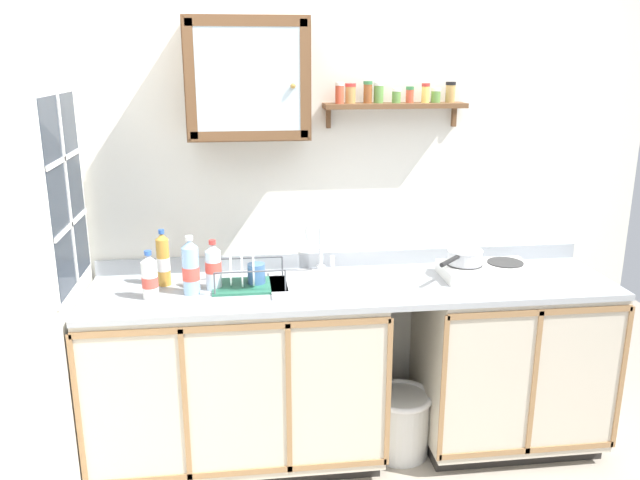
{
  "coord_description": "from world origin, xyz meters",
  "views": [
    {
      "loc": [
        -0.53,
        -2.52,
        2.01
      ],
      "look_at": [
        -0.15,
        0.51,
        1.14
      ],
      "focal_mm": 35.83,
      "sensor_mm": 36.0,
      "label": 1
    }
  ],
  "objects_px": {
    "trash_bin": "(401,421)",
    "bottle_water_blue_3": "(191,268)",
    "sink": "(329,287)",
    "bottle_water_clear_1": "(213,267)",
    "hot_plate_stove": "(486,270)",
    "bottle_opaque_white_2": "(150,278)",
    "dish_rack": "(247,279)",
    "mug": "(256,274)",
    "wall_cabinet": "(248,79)",
    "saucepan": "(464,256)",
    "bottle_juice_amber_0": "(163,260)"
  },
  "relations": [
    {
      "from": "wall_cabinet",
      "to": "bottle_opaque_white_2",
      "type": "bearing_deg",
      "value": -153.19
    },
    {
      "from": "dish_rack",
      "to": "mug",
      "type": "relative_size",
      "value": 2.88
    },
    {
      "from": "bottle_opaque_white_2",
      "to": "trash_bin",
      "type": "bearing_deg",
      "value": 1.16
    },
    {
      "from": "dish_rack",
      "to": "trash_bin",
      "type": "distance_m",
      "value": 1.11
    },
    {
      "from": "sink",
      "to": "hot_plate_stove",
      "type": "height_order",
      "value": "sink"
    },
    {
      "from": "dish_rack",
      "to": "hot_plate_stove",
      "type": "bearing_deg",
      "value": 0.41
    },
    {
      "from": "saucepan",
      "to": "dish_rack",
      "type": "relative_size",
      "value": 0.78
    },
    {
      "from": "bottle_opaque_white_2",
      "to": "mug",
      "type": "distance_m",
      "value": 0.51
    },
    {
      "from": "mug",
      "to": "wall_cabinet",
      "type": "bearing_deg",
      "value": 94.83
    },
    {
      "from": "bottle_water_clear_1",
      "to": "bottle_water_blue_3",
      "type": "height_order",
      "value": "bottle_water_blue_3"
    },
    {
      "from": "bottle_juice_amber_0",
      "to": "mug",
      "type": "relative_size",
      "value": 2.26
    },
    {
      "from": "hot_plate_stove",
      "to": "saucepan",
      "type": "xyz_separation_m",
      "value": [
        -0.11,
        0.02,
        0.07
      ]
    },
    {
      "from": "hot_plate_stove",
      "to": "saucepan",
      "type": "distance_m",
      "value": 0.14
    },
    {
      "from": "saucepan",
      "to": "trash_bin",
      "type": "bearing_deg",
      "value": -164.09
    },
    {
      "from": "mug",
      "to": "wall_cabinet",
      "type": "xyz_separation_m",
      "value": [
        -0.01,
        0.12,
        0.92
      ]
    },
    {
      "from": "bottle_water_blue_3",
      "to": "mug",
      "type": "height_order",
      "value": "bottle_water_blue_3"
    },
    {
      "from": "bottle_juice_amber_0",
      "to": "dish_rack",
      "type": "relative_size",
      "value": 0.78
    },
    {
      "from": "sink",
      "to": "wall_cabinet",
      "type": "xyz_separation_m",
      "value": [
        -0.37,
        0.13,
        1.0
      ]
    },
    {
      "from": "sink",
      "to": "saucepan",
      "type": "bearing_deg",
      "value": 0.56
    },
    {
      "from": "dish_rack",
      "to": "trash_bin",
      "type": "height_order",
      "value": "dish_rack"
    },
    {
      "from": "wall_cabinet",
      "to": "trash_bin",
      "type": "relative_size",
      "value": 1.64
    },
    {
      "from": "trash_bin",
      "to": "bottle_water_clear_1",
      "type": "bearing_deg",
      "value": 176.1
    },
    {
      "from": "sink",
      "to": "bottle_water_clear_1",
      "type": "height_order",
      "value": "sink"
    },
    {
      "from": "hot_plate_stove",
      "to": "bottle_juice_amber_0",
      "type": "distance_m",
      "value": 1.61
    },
    {
      "from": "bottle_water_blue_3",
      "to": "dish_rack",
      "type": "xyz_separation_m",
      "value": [
        0.26,
        0.05,
        -0.09
      ]
    },
    {
      "from": "bottle_opaque_white_2",
      "to": "wall_cabinet",
      "type": "distance_m",
      "value": 1.03
    },
    {
      "from": "saucepan",
      "to": "mug",
      "type": "bearing_deg",
      "value": 179.89
    },
    {
      "from": "sink",
      "to": "wall_cabinet",
      "type": "relative_size",
      "value": 1.03
    },
    {
      "from": "hot_plate_stove",
      "to": "dish_rack",
      "type": "distance_m",
      "value": 1.2
    },
    {
      "from": "hot_plate_stove",
      "to": "bottle_water_blue_3",
      "type": "distance_m",
      "value": 1.47
    },
    {
      "from": "bottle_water_clear_1",
      "to": "bottle_water_blue_3",
      "type": "bearing_deg",
      "value": -154.88
    },
    {
      "from": "saucepan",
      "to": "bottle_opaque_white_2",
      "type": "height_order",
      "value": "bottle_opaque_white_2"
    },
    {
      "from": "sink",
      "to": "saucepan",
      "type": "distance_m",
      "value": 0.7
    },
    {
      "from": "bottle_water_blue_3",
      "to": "mug",
      "type": "distance_m",
      "value": 0.32
    },
    {
      "from": "saucepan",
      "to": "dish_rack",
      "type": "distance_m",
      "value": 1.09
    },
    {
      "from": "trash_bin",
      "to": "bottle_water_blue_3",
      "type": "bearing_deg",
      "value": 179.15
    },
    {
      "from": "trash_bin",
      "to": "hot_plate_stove",
      "type": "bearing_deg",
      "value": 10.01
    },
    {
      "from": "bottle_water_clear_1",
      "to": "wall_cabinet",
      "type": "xyz_separation_m",
      "value": [
        0.19,
        0.15,
        0.86
      ]
    },
    {
      "from": "bottle_juice_amber_0",
      "to": "saucepan",
      "type": "bearing_deg",
      "value": -2.25
    },
    {
      "from": "hot_plate_stove",
      "to": "wall_cabinet",
      "type": "relative_size",
      "value": 0.79
    },
    {
      "from": "bottle_opaque_white_2",
      "to": "wall_cabinet",
      "type": "xyz_separation_m",
      "value": [
        0.48,
        0.24,
        0.88
      ]
    },
    {
      "from": "bottle_opaque_white_2",
      "to": "bottle_water_blue_3",
      "type": "distance_m",
      "value": 0.19
    },
    {
      "from": "trash_bin",
      "to": "dish_rack",
      "type": "bearing_deg",
      "value": 174.93
    },
    {
      "from": "bottle_water_blue_3",
      "to": "dish_rack",
      "type": "height_order",
      "value": "bottle_water_blue_3"
    },
    {
      "from": "bottle_juice_amber_0",
      "to": "trash_bin",
      "type": "distance_m",
      "value": 1.48
    },
    {
      "from": "bottle_water_clear_1",
      "to": "trash_bin",
      "type": "bearing_deg",
      "value": -3.9
    },
    {
      "from": "hot_plate_stove",
      "to": "bottle_opaque_white_2",
      "type": "xyz_separation_m",
      "value": [
        -1.65,
        -0.1,
        0.07
      ]
    },
    {
      "from": "bottle_water_blue_3",
      "to": "trash_bin",
      "type": "relative_size",
      "value": 0.81
    },
    {
      "from": "trash_bin",
      "to": "sink",
      "type": "bearing_deg",
      "value": 166.96
    },
    {
      "from": "bottle_water_clear_1",
      "to": "trash_bin",
      "type": "xyz_separation_m",
      "value": [
        0.93,
        -0.06,
        -0.87
      ]
    }
  ]
}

